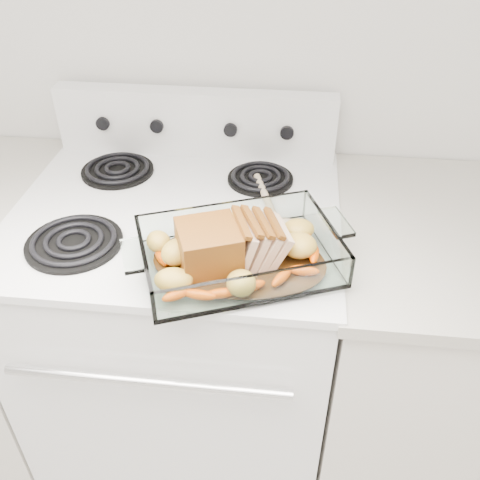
# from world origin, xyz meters

# --- Properties ---
(electric_range) EXTENTS (0.78, 0.70, 1.12)m
(electric_range) POSITION_xyz_m (0.00, 1.66, 0.48)
(electric_range) COLOR white
(electric_range) RESTS_ON ground
(counter_right) EXTENTS (0.58, 0.68, 0.93)m
(counter_right) POSITION_xyz_m (0.67, 1.66, 0.47)
(counter_right) COLOR silver
(counter_right) RESTS_ON ground
(baking_dish) EXTENTS (0.38, 0.25, 0.07)m
(baking_dish) POSITION_xyz_m (0.18, 1.46, 0.96)
(baking_dish) COLOR white
(baking_dish) RESTS_ON electric_range
(pork_roast) EXTENTS (0.22, 0.12, 0.09)m
(pork_roast) POSITION_xyz_m (0.14, 1.46, 1.00)
(pork_roast) COLOR brown
(pork_roast) RESTS_ON baking_dish
(roast_vegetables) EXTENTS (0.39, 0.21, 0.05)m
(roast_vegetables) POSITION_xyz_m (0.17, 1.50, 0.97)
(roast_vegetables) COLOR #FF5D00
(roast_vegetables) RESTS_ON baking_dish
(wooden_spoon) EXTENTS (0.12, 0.26, 0.02)m
(wooden_spoon) POSITION_xyz_m (0.24, 1.65, 0.95)
(wooden_spoon) COLOR beige
(wooden_spoon) RESTS_ON electric_range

